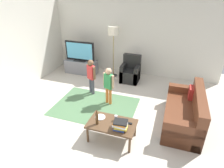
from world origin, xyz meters
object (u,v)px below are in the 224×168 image
book_stack (120,125)px  plate (100,117)px  armchair (131,73)px  child_near_tv (91,74)px  coffee_table (112,125)px  soda_can (116,118)px  tv_stand (81,67)px  tv (80,51)px  bottle (97,118)px  tv_remote (128,123)px  couch (186,113)px  floor_lamp (113,33)px  child_center (109,83)px

book_stack → plate: book_stack is taller
armchair → child_near_tv: 1.57m
coffee_table → soda_can: size_ratio=8.33×
tv_stand → child_near_tv: (1.01, -1.28, 0.41)m
tv → bottle: bearing=-57.5°
tv_remote → tv_stand: bearing=135.2°
tv → couch: size_ratio=0.61×
plate → armchair: bearing=90.4°
child_near_tv → book_stack: size_ratio=3.64×
soda_can → armchair: bearing=97.5°
floor_lamp → plate: floor_lamp is taller
child_near_tv → plate: size_ratio=4.94×
tv_stand → tv_remote: size_ratio=7.06×
floor_lamp → child_center: bearing=-75.5°
tv → bottle: (1.94, -3.05, -0.28)m
armchair → tv_remote: size_ratio=5.29×
armchair → floor_lamp: (-0.69, 0.19, 1.25)m
armchair → plate: bearing=-89.6°
couch → tv_stand: bearing=152.9°
child_center → child_near_tv: bearing=151.5°
tv_remote → child_center: bearing=129.0°
armchair → child_center: bearing=-97.9°
tv → plate: 3.45m
tv → coffee_table: tv is taller
bottle → child_center: bearing=100.4°
couch → tv_remote: couch is taller
tv_stand → tv_remote: 3.82m
child_center → plate: 1.24m
child_center → book_stack: (0.75, -1.42, -0.13)m
tv → child_near_tv: bearing=-51.3°
coffee_table → book_stack: size_ratio=3.35×
soda_can → tv: bearing=129.0°
bottle → soda_can: 0.42m
tv_stand → floor_lamp: floor_lamp is taller
armchair → bottle: armchair is taller
coffee_table → plate: bearing=161.5°
floor_lamp → coffee_table: size_ratio=1.78×
tv_stand → armchair: (1.91, -0.04, 0.05)m
floor_lamp → coffee_table: (1.00, -3.10, -1.17)m
book_stack → child_near_tv: bearing=128.6°
couch → bottle: size_ratio=5.35×
child_center → tv_stand: bearing=135.6°
child_near_tv → soda_can: 2.00m
child_near_tv → couch: bearing=-12.9°
tv_remote → soda_can: size_ratio=1.42×
child_near_tv → coffee_table: size_ratio=1.09×
couch → soda_can: couch is taller
tv → child_center: 2.35m
bottle → tv_remote: 0.65m
child_near_tv → book_stack: bearing=-51.4°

